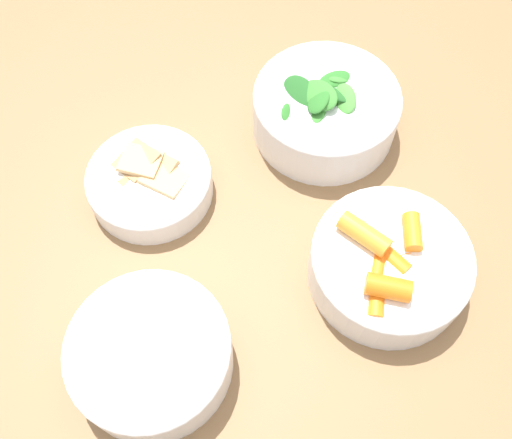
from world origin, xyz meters
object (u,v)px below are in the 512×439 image
(bowl_carrots, at_px, (389,264))
(bowl_cookies, at_px, (150,181))
(bowl_greens, at_px, (325,110))
(bowl_beans_hotdog, at_px, (151,355))

(bowl_carrots, bearing_deg, bowl_cookies, -30.65)
(bowl_greens, bearing_deg, bowl_cookies, 16.47)
(bowl_beans_hotdog, bearing_deg, bowl_cookies, -92.38)
(bowl_carrots, xyz_separation_m, bowl_beans_hotdog, (0.26, 0.06, -0.00))
(bowl_carrots, height_order, bowl_beans_hotdog, bowl_carrots)
(bowl_carrots, xyz_separation_m, bowl_greens, (0.03, -0.22, 0.01))
(bowl_greens, xyz_separation_m, bowl_beans_hotdog, (0.23, 0.28, -0.01))
(bowl_carrots, relative_size, bowl_greens, 0.95)
(bowl_beans_hotdog, height_order, bowl_cookies, bowl_beans_hotdog)
(bowl_beans_hotdog, bearing_deg, bowl_greens, -129.93)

